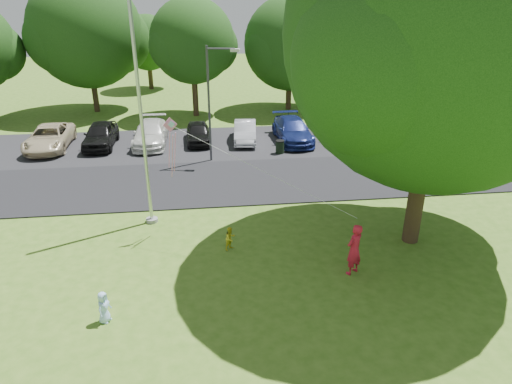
{
  "coord_description": "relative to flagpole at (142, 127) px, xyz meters",
  "views": [
    {
      "loc": [
        -1.18,
        -12.73,
        9.11
      ],
      "look_at": [
        0.86,
        4.0,
        1.6
      ],
      "focal_mm": 32.0,
      "sensor_mm": 36.0,
      "label": 1
    }
  ],
  "objects": [
    {
      "name": "horizon_trees",
      "position": [
        7.56,
        28.88,
        0.14
      ],
      "size": [
        77.46,
        7.2,
        7.02
      ],
      "color": "#332316",
      "rests_on": "ground"
    },
    {
      "name": "child_blue",
      "position": [
        -0.83,
        -6.35,
        -3.65
      ],
      "size": [
        0.51,
        0.59,
        1.03
      ],
      "primitive_type": "imported",
      "rotation": [
        0.0,
        0.0,
        1.14
      ],
      "color": "#A3CDFB",
      "rests_on": "ground"
    },
    {
      "name": "park_road",
      "position": [
        3.5,
        4.0,
        -4.14
      ],
      "size": [
        60.0,
        6.0,
        0.06
      ],
      "primitive_type": "cube",
      "color": "black",
      "rests_on": "ground"
    },
    {
      "name": "woman",
      "position": [
        7.3,
        -4.76,
        -3.22
      ],
      "size": [
        0.83,
        0.76,
        1.9
      ],
      "primitive_type": "imported",
      "rotation": [
        0.0,
        0.0,
        3.74
      ],
      "color": "red",
      "rests_on": "ground"
    },
    {
      "name": "street_lamp",
      "position": [
        3.01,
        7.23,
        -0.3
      ],
      "size": [
        1.8,
        0.5,
        6.43
      ],
      "rotation": [
        0.0,
        0.0,
        -0.18
      ],
      "color": "#3F3F44",
      "rests_on": "ground"
    },
    {
      "name": "big_tree",
      "position": [
        10.22,
        -2.92,
        3.26
      ],
      "size": [
        11.07,
        10.54,
        13.0
      ],
      "rotation": [
        0.0,
        0.0,
        0.07
      ],
      "color": "#332316",
      "rests_on": "ground"
    },
    {
      "name": "flagpole",
      "position": [
        0.0,
        0.0,
        0.0
      ],
      "size": [
        0.5,
        0.5,
        10.0
      ],
      "color": "#B7BABF",
      "rests_on": "ground"
    },
    {
      "name": "parking_strip",
      "position": [
        3.5,
        10.5,
        -4.14
      ],
      "size": [
        42.0,
        7.0,
        0.06
      ],
      "primitive_type": "cube",
      "color": "black",
      "rests_on": "ground"
    },
    {
      "name": "kite",
      "position": [
        1.34,
        -1.1,
        -0.17
      ],
      "size": [
        6.43,
        4.04,
        2.64
      ],
      "rotation": [
        0.0,
        0.0,
        0.28
      ],
      "color": "pink",
      "rests_on": "ground"
    },
    {
      "name": "parked_cars",
      "position": [
        2.12,
        10.57,
        -3.41
      ],
      "size": [
        23.35,
        5.47,
        1.49
      ],
      "color": "#C6B793",
      "rests_on": "ground"
    },
    {
      "name": "child_yellow",
      "position": [
        3.18,
        -2.65,
        -3.7
      ],
      "size": [
        0.57,
        0.56,
        0.93
      ],
      "primitive_type": "imported",
      "rotation": [
        0.0,
        0.0,
        0.71
      ],
      "color": "yellow",
      "rests_on": "ground"
    },
    {
      "name": "ground",
      "position": [
        3.5,
        -5.0,
        -4.17
      ],
      "size": [
        120.0,
        120.0,
        0.0
      ],
      "primitive_type": "plane",
      "color": "#3E661A",
      "rests_on": "ground"
    },
    {
      "name": "trash_can",
      "position": [
        6.91,
        8.0,
        -3.74
      ],
      "size": [
        0.54,
        0.54,
        0.85
      ],
      "rotation": [
        0.0,
        0.0,
        -0.42
      ],
      "color": "black",
      "rests_on": "ground"
    },
    {
      "name": "tree_row",
      "position": [
        5.09,
        19.23,
        1.55
      ],
      "size": [
        64.35,
        11.94,
        10.88
      ],
      "color": "#332316",
      "rests_on": "ground"
    }
  ]
}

